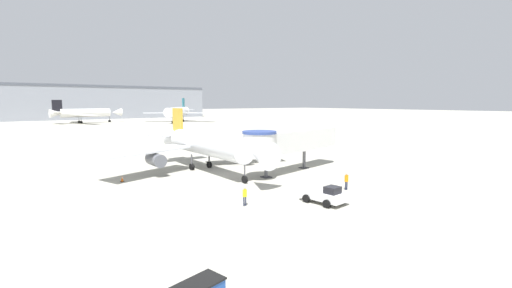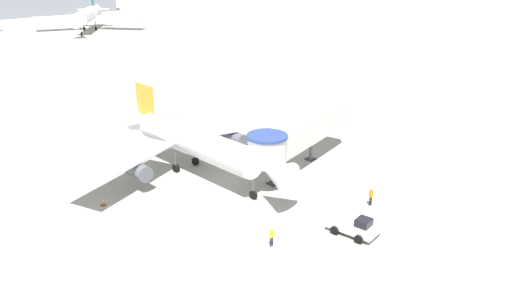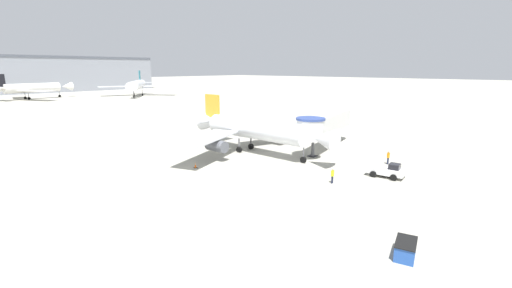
% 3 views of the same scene
% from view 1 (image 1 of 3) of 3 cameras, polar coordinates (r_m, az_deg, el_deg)
% --- Properties ---
extents(ground_plane, '(800.00, 800.00, 0.00)m').
position_cam_1_polar(ground_plane, '(43.95, -5.24, -5.20)').
color(ground_plane, '#9E9B8E').
extents(main_airplane, '(28.16, 25.14, 8.35)m').
position_cam_1_polar(main_airplane, '(46.62, -8.44, -0.10)').
color(main_airplane, silver).
rests_on(main_airplane, ground_plane).
extents(jet_bridge, '(17.62, 6.39, 5.83)m').
position_cam_1_polar(jet_bridge, '(45.08, 5.28, 0.46)').
color(jet_bridge, silver).
rests_on(jet_bridge, ground_plane).
extents(pushback_tug_white, '(2.84, 4.38, 1.71)m').
position_cam_1_polar(pushback_tug_white, '(32.42, 11.39, -8.31)').
color(pushback_tug_white, silver).
rests_on(pushback_tug_white, ground_plane).
extents(traffic_cone_port_wing, '(0.43, 0.43, 0.72)m').
position_cam_1_polar(traffic_cone_port_wing, '(43.14, -21.41, -5.42)').
color(traffic_cone_port_wing, black).
rests_on(traffic_cone_port_wing, ground_plane).
extents(traffic_cone_starboard_wing, '(0.47, 0.47, 0.77)m').
position_cam_1_polar(traffic_cone_starboard_wing, '(52.45, 2.80, -2.78)').
color(traffic_cone_starboard_wing, black).
rests_on(traffic_cone_starboard_wing, ground_plane).
extents(ground_crew_marshaller, '(0.36, 0.24, 1.73)m').
position_cam_1_polar(ground_crew_marshaller, '(30.90, -1.89, -8.49)').
color(ground_crew_marshaller, '#1E2338').
rests_on(ground_crew_marshaller, ground_plane).
extents(ground_crew_wing_walker, '(0.39, 0.28, 1.83)m').
position_cam_1_polar(ground_crew_wing_walker, '(37.60, 14.83, -5.84)').
color(ground_crew_wing_walker, '#1E2338').
rests_on(ground_crew_wing_walker, ground_plane).
extents(background_jet_black_tail, '(30.45, 33.07, 10.30)m').
position_cam_1_polar(background_jet_black_tail, '(172.17, -26.71, 4.65)').
color(background_jet_black_tail, white).
rests_on(background_jet_black_tail, ground_plane).
extents(background_jet_teal_tail, '(29.31, 27.29, 11.33)m').
position_cam_1_polar(background_jet_teal_tail, '(165.52, -12.83, 5.30)').
color(background_jet_teal_tail, silver).
rests_on(background_jet_teal_tail, ground_plane).
extents(terminal_building, '(137.12, 19.61, 18.73)m').
position_cam_1_polar(terminal_building, '(214.84, -26.76, 6.25)').
color(terminal_building, gray).
rests_on(terminal_building, ground_plane).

